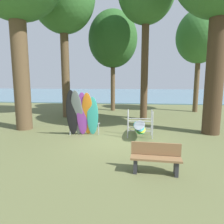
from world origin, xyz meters
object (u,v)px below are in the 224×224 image
Objects in this scene: tree_deep_back at (199,37)px; leaning_board_pile at (82,115)px; board_storage_rack at (140,126)px; tree_far_left_back at (113,40)px; park_bench at (156,157)px.

tree_deep_back is 3.69× the size of leaning_board_pile.
leaning_board_pile reaches higher than board_storage_rack.
tree_deep_back is at bearing 59.54° from board_storage_rack.
board_storage_rack is (-4.80, -8.17, -5.48)m from tree_deep_back.
tree_far_left_back is 1.02× the size of tree_deep_back.
park_bench is at bearing -84.52° from board_storage_rack.
tree_deep_back is at bearing -0.22° from tree_far_left_back.
board_storage_rack is 1.50× the size of park_bench.
tree_far_left_back is 6.89m from tree_deep_back.
tree_deep_back reaches higher than board_storage_rack.
tree_far_left_back reaches higher than park_bench.
tree_far_left_back is at bearing 104.27° from board_storage_rack.
park_bench is at bearing -49.42° from leaning_board_pile.
board_storage_rack is at bearing 4.31° from leaning_board_pile.
tree_far_left_back reaches higher than board_storage_rack.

